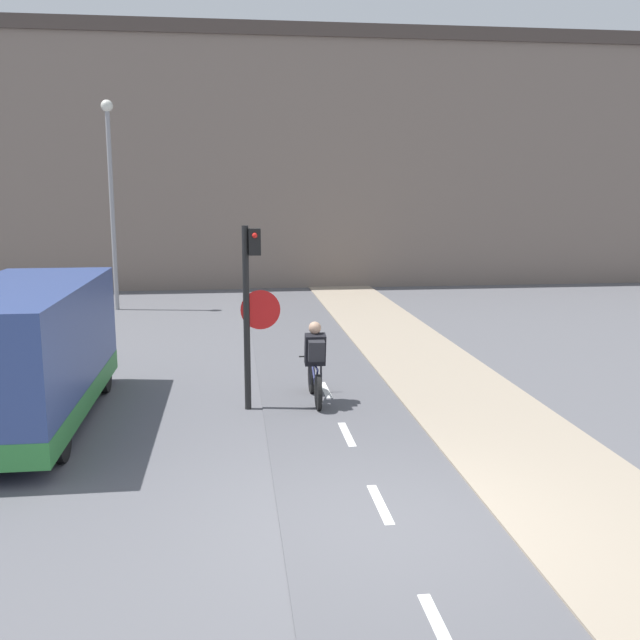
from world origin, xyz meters
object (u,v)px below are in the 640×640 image
Objects in this scene: cyclist_near at (315,364)px; street_lamp_far at (111,183)px; traffic_light_pole at (251,297)px; van at (25,357)px.

street_lamp_far is at bearing 115.15° from cyclist_near.
street_lamp_far is (-3.96, 11.05, 2.01)m from traffic_light_pole.
van is at bearing -174.08° from traffic_light_pole.
traffic_light_pole is 1.68m from cyclist_near.
cyclist_near is at bearing 7.55° from van.
traffic_light_pole reaches higher than van.
street_lamp_far is 11.78m from van.
van is at bearing -172.45° from cyclist_near.
traffic_light_pole is 0.58× the size of van.
street_lamp_far reaches higher than van.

